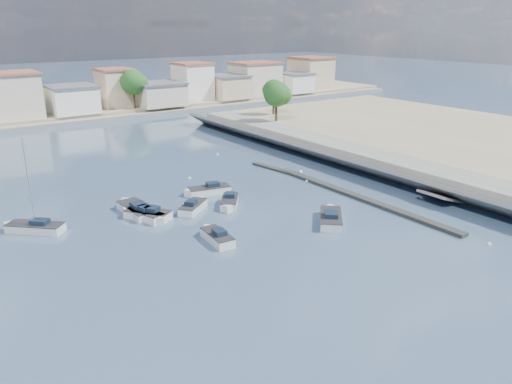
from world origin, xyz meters
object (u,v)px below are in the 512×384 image
Objects in this scene: motorboat_c at (207,191)px; motorboat_h at (331,218)px; sailboat at (33,228)px; motorboat_e at (136,209)px; motorboat_a at (216,237)px; motorboat_b at (194,207)px; motorboat_f at (146,215)px; motorboat_g at (148,216)px; motorboat_d at (230,203)px.

motorboat_h is (5.55, -14.10, -0.00)m from motorboat_c.
sailboat reaches higher than motorboat_c.
motorboat_c is 18.39m from sailboat.
motorboat_e is 0.69× the size of sailboat.
motorboat_e is at bearing 137.51° from motorboat_h.
motorboat_c and motorboat_e have the same top height.
sailboat is (-12.62, 11.48, 0.05)m from motorboat_a.
motorboat_b is 0.86× the size of motorboat_f.
motorboat_e is 1.30× the size of motorboat_f.
motorboat_h is at bearing -42.49° from motorboat_e.
motorboat_c and motorboat_f have the same top height.
motorboat_c is at bearing 22.02° from motorboat_g.
motorboat_b and motorboat_d have the same top height.
motorboat_a and motorboat_b have the same top height.
motorboat_e is (-3.03, 10.60, -0.00)m from motorboat_a.
motorboat_g is 17.67m from motorboat_h.
motorboat_d is at bearing -9.21° from motorboat_g.
motorboat_e is 1.96m from motorboat_f.
motorboat_g is (0.23, -2.51, 0.00)m from motorboat_e.
motorboat_b is 15.13m from sailboat.
motorboat_d is 9.53m from motorboat_e.
motorboat_e is (-8.70, 3.89, 0.00)m from motorboat_d.
motorboat_h is at bearing -36.99° from motorboat_g.
motorboat_c is (3.71, 3.72, 0.00)m from motorboat_b.
sailboat is (-9.59, 0.88, 0.05)m from motorboat_e.
motorboat_h is (9.25, -10.37, 0.00)m from motorboat_b.
motorboat_e is at bearing 151.46° from motorboat_b.
motorboat_h is at bearing -12.69° from motorboat_a.
motorboat_g is 10.39m from sailboat.
motorboat_d is 8.70m from motorboat_f.
motorboat_a and motorboat_f have the same top height.
motorboat_b and motorboat_g have the same top height.
motorboat_b and motorboat_c have the same top height.
motorboat_c is at bearing 88.86° from motorboat_d.
sailboat is at bearing 166.04° from motorboat_b.
sailboat is at bearing -179.77° from motorboat_c.
motorboat_h is at bearing -58.63° from motorboat_d.
motorboat_f is 10.21m from sailboat.
motorboat_a and motorboat_g have the same top height.
motorboat_c is 1.04× the size of motorboat_h.
motorboat_h is at bearing -30.36° from sailboat.
sailboat is at bearing 165.40° from motorboat_d.
motorboat_a is 1.11× the size of motorboat_b.
motorboat_g is (-8.57, -3.47, 0.00)m from motorboat_c.
sailboat is (-9.81, 2.83, 0.05)m from motorboat_f.
motorboat_c is 8.85m from motorboat_e.
motorboat_a is at bearing -42.27° from sailboat.
sailboat is at bearing 163.92° from motorboat_f.
motorboat_c is at bearing 45.12° from motorboat_b.
motorboat_e is at bearing 105.98° from motorboat_a.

